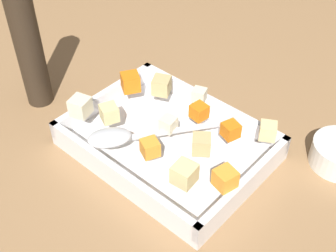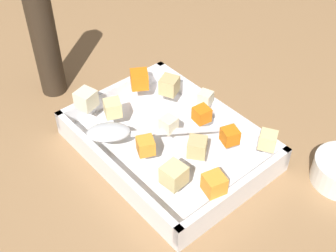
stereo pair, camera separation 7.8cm
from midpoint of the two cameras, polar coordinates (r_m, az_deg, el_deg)
ground_plane at (r=0.84m, az=-2.97°, el=-2.10°), size 4.00×4.00×0.00m
baking_dish at (r=0.81m, az=-2.75°, el=-2.51°), size 0.34×0.25×0.05m
carrot_chunk_under_handle at (r=0.87m, az=-7.31°, el=5.41°), size 0.05×0.05×0.03m
carrot_chunk_corner_sw at (r=0.77m, az=5.05°, el=-0.65°), size 0.03×0.03×0.03m
carrot_chunk_heap_top at (r=0.69m, az=4.00°, el=-6.77°), size 0.04×0.04×0.03m
carrot_chunk_far_left at (r=0.80m, az=1.17°, el=1.72°), size 0.03×0.03×0.03m
carrot_chunk_near_left at (r=0.74m, az=-5.29°, el=-2.88°), size 0.04×0.04×0.03m
potato_chunk_near_right at (r=0.86m, az=-3.43°, el=5.00°), size 0.04×0.04×0.03m
potato_chunk_front_center at (r=0.69m, az=-1.17°, el=-6.21°), size 0.04×0.04×0.03m
potato_chunk_far_right at (r=0.78m, az=-2.82°, el=0.14°), size 0.03×0.03×0.03m
potato_chunk_center at (r=0.74m, az=1.23°, el=-2.42°), size 0.04×0.04×0.03m
potato_chunk_mid_left at (r=0.81m, az=-10.15°, el=1.49°), size 0.04×0.04×0.03m
potato_chunk_corner_se at (r=0.84m, az=1.31°, el=3.81°), size 0.03×0.03×0.02m
potato_chunk_near_spoon at (r=0.78m, az=9.69°, el=-0.73°), size 0.04×0.04×0.03m
potato_chunk_back_center at (r=0.83m, az=-13.63°, el=2.30°), size 0.04×0.04×0.03m
serving_spoon at (r=0.77m, az=-9.24°, el=-1.47°), size 0.17×0.22×0.02m
pepper_mill at (r=0.91m, az=-19.50°, el=9.02°), size 0.05×0.05×0.26m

